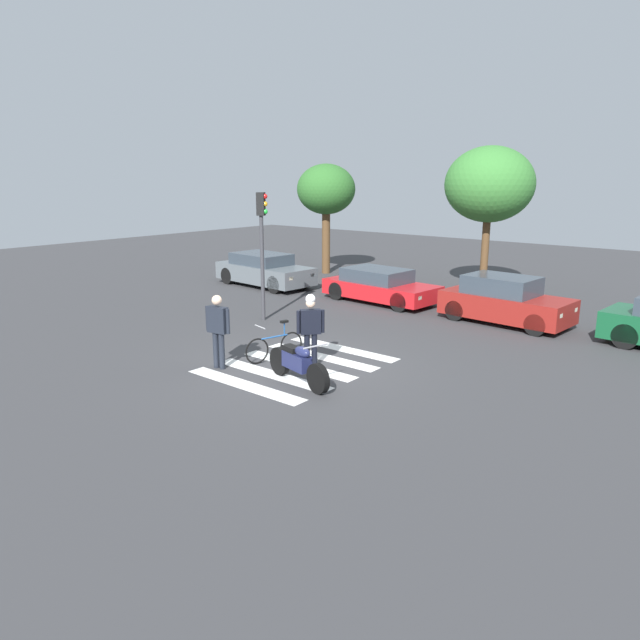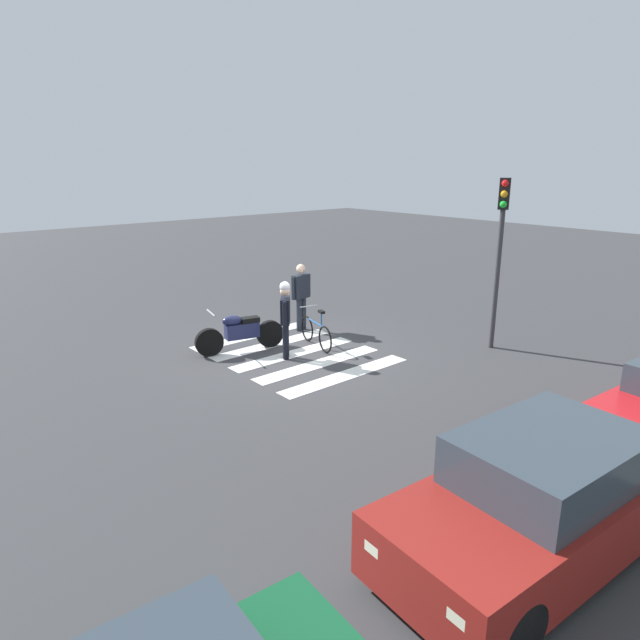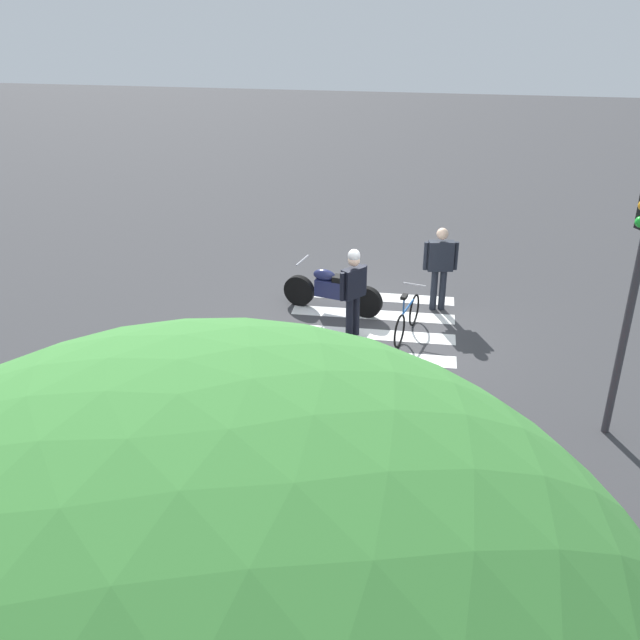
{
  "view_description": "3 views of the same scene",
  "coord_description": "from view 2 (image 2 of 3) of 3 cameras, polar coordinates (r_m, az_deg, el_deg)",
  "views": [
    {
      "loc": [
        9.07,
        -10.15,
        4.51
      ],
      "look_at": [
        -0.2,
        1.09,
        0.9
      ],
      "focal_mm": 32.76,
      "sensor_mm": 36.0,
      "label": 1
    },
    {
      "loc": [
        7.55,
        9.77,
        4.38
      ],
      "look_at": [
        0.08,
        1.04,
        1.07
      ],
      "focal_mm": 31.05,
      "sensor_mm": 36.0,
      "label": 2
    },
    {
      "loc": [
        -0.91,
        12.76,
        6.59
      ],
      "look_at": [
        0.73,
        1.7,
        1.09
      ],
      "focal_mm": 40.9,
      "sensor_mm": 36.0,
      "label": 3
    }
  ],
  "objects": [
    {
      "name": "officer_by_motorcycle",
      "position": [
        12.52,
        -3.59,
        0.59
      ],
      "size": [
        0.47,
        0.54,
        1.8
      ],
      "color": "black",
      "rests_on": "ground_plane"
    },
    {
      "name": "crosswalk_stripes",
      "position": [
        13.1,
        -2.67,
        -3.46
      ],
      "size": [
        3.38,
        4.05,
        0.01
      ],
      "color": "silver",
      "rests_on": "ground_plane"
    },
    {
      "name": "police_motorcycle",
      "position": [
        13.25,
        -8.2,
        -1.29
      ],
      "size": [
        2.14,
        0.8,
        1.05
      ],
      "color": "black",
      "rests_on": "ground_plane"
    },
    {
      "name": "leaning_bicycle",
      "position": [
        13.46,
        -0.41,
        -1.28
      ],
      "size": [
        0.55,
        1.62,
        0.99
      ],
      "color": "black",
      "rests_on": "ground_plane"
    },
    {
      "name": "ground_plane",
      "position": [
        13.1,
        -2.67,
        -3.48
      ],
      "size": [
        60.0,
        60.0,
        0.0
      ],
      "primitive_type": "plane",
      "color": "#38383A"
    },
    {
      "name": "traffic_light_pole",
      "position": [
        13.55,
        18.11,
        8.21
      ],
      "size": [
        0.36,
        0.33,
        4.02
      ],
      "color": "#38383D",
      "rests_on": "ground_plane"
    },
    {
      "name": "officer_on_foot",
      "position": [
        14.63,
        -1.96,
        2.86
      ],
      "size": [
        0.7,
        0.28,
        1.8
      ],
      "color": "#1E232D",
      "rests_on": "ground_plane"
    },
    {
      "name": "car_maroon_wagon",
      "position": [
        6.97,
        21.53,
        -17.01
      ],
      "size": [
        4.03,
        1.99,
        1.48
      ],
      "color": "black",
      "rests_on": "ground_plane"
    }
  ]
}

